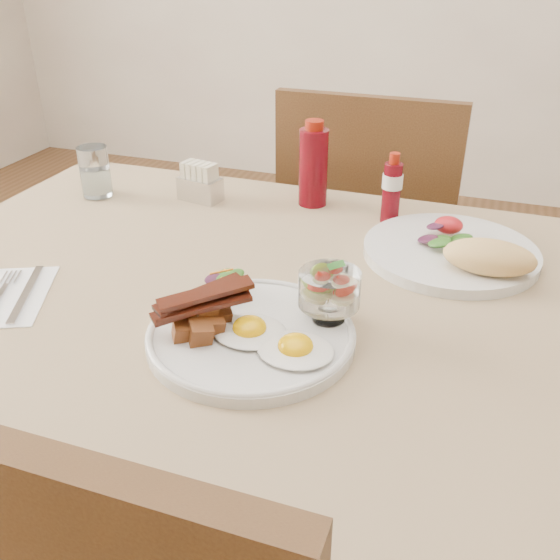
# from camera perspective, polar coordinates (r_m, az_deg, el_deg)

# --- Properties ---
(table) EXTENTS (1.33, 0.88, 0.75)m
(table) POSITION_cam_1_polar(r_m,az_deg,el_deg) (1.00, 0.60, -5.37)
(table) COLOR brown
(table) RESTS_ON ground
(chair_far) EXTENTS (0.42, 0.42, 0.93)m
(chair_far) POSITION_cam_1_polar(r_m,az_deg,el_deg) (1.63, 8.12, 3.16)
(chair_far) COLOR brown
(chair_far) RESTS_ON ground
(main_plate) EXTENTS (0.28, 0.28, 0.02)m
(main_plate) POSITION_cam_1_polar(r_m,az_deg,el_deg) (0.84, -2.65, -5.12)
(main_plate) COLOR silver
(main_plate) RESTS_ON table
(fried_eggs) EXTENTS (0.19, 0.14, 0.03)m
(fried_eggs) POSITION_cam_1_polar(r_m,az_deg,el_deg) (0.81, -0.74, -5.39)
(fried_eggs) COLOR white
(fried_eggs) RESTS_ON main_plate
(bacon_potato_pile) EXTENTS (0.12, 0.12, 0.06)m
(bacon_potato_pile) POSITION_cam_1_polar(r_m,az_deg,el_deg) (0.82, -7.17, -3.01)
(bacon_potato_pile) COLOR brown
(bacon_potato_pile) RESTS_ON main_plate
(side_salad) EXTENTS (0.07, 0.06, 0.04)m
(side_salad) POSITION_cam_1_polar(r_m,az_deg,el_deg) (0.91, -4.85, -0.43)
(side_salad) COLOR #254F15
(side_salad) RESTS_ON main_plate
(fruit_cup) EXTENTS (0.08, 0.08, 0.09)m
(fruit_cup) POSITION_cam_1_polar(r_m,az_deg,el_deg) (0.84, 4.54, -0.83)
(fruit_cup) COLOR white
(fruit_cup) RESTS_ON main_plate
(second_plate) EXTENTS (0.29, 0.29, 0.07)m
(second_plate) POSITION_cam_1_polar(r_m,az_deg,el_deg) (1.07, 16.07, 2.51)
(second_plate) COLOR silver
(second_plate) RESTS_ON table
(ketchup_bottle) EXTENTS (0.07, 0.07, 0.17)m
(ketchup_bottle) POSITION_cam_1_polar(r_m,az_deg,el_deg) (1.25, 3.07, 10.37)
(ketchup_bottle) COLOR #53040D
(ketchup_bottle) RESTS_ON table
(hot_sauce_bottle) EXTENTS (0.05, 0.05, 0.13)m
(hot_sauce_bottle) POSITION_cam_1_polar(r_m,az_deg,el_deg) (1.19, 10.18, 8.17)
(hot_sauce_bottle) COLOR #53040D
(hot_sauce_bottle) RESTS_ON table
(sugar_caddy) EXTENTS (0.09, 0.06, 0.08)m
(sugar_caddy) POSITION_cam_1_polar(r_m,az_deg,el_deg) (1.29, -7.32, 8.70)
(sugar_caddy) COLOR silver
(sugar_caddy) RESTS_ON table
(water_glass) EXTENTS (0.06, 0.06, 0.10)m
(water_glass) POSITION_cam_1_polar(r_m,az_deg,el_deg) (1.35, -16.52, 9.21)
(water_glass) COLOR white
(water_glass) RESTS_ON table
(napkin_cutlery) EXTENTS (0.16, 0.20, 0.01)m
(napkin_cutlery) POSITION_cam_1_polar(r_m,az_deg,el_deg) (1.02, -23.14, -1.31)
(napkin_cutlery) COLOR white
(napkin_cutlery) RESTS_ON table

